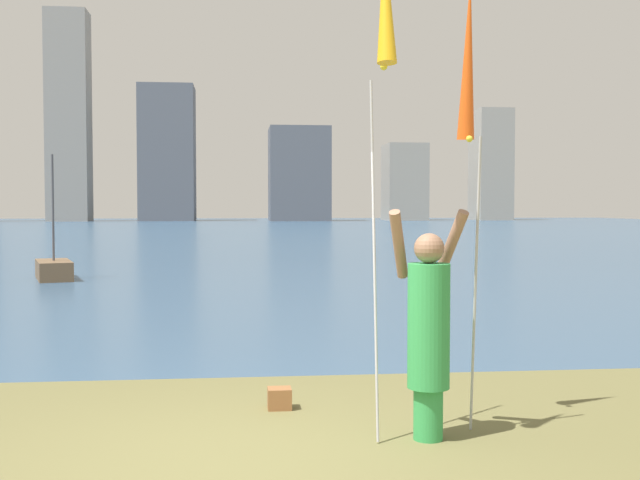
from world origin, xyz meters
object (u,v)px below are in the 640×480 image
object	(u,v)px
kite_flag_right	(468,67)
sailboat_4	(54,269)
kite_flag_left	(385,14)
bag	(280,398)
person	(428,327)

from	to	relation	value
kite_flag_right	sailboat_4	distance (m)	17.06
kite_flag_left	bag	bearing A→B (deg)	117.61
person	sailboat_4	size ratio (longest dim) A/B	0.58
kite_flag_right	bag	size ratio (longest dim) A/B	17.52
sailboat_4	person	bearing A→B (deg)	-66.90
person	kite_flag_left	size ratio (longest dim) A/B	0.47
sailboat_4	kite_flag_left	bearing A→B (deg)	-68.72
kite_flag_left	bag	xyz separation A→B (m)	(-0.77, 1.48, -3.46)
kite_flag_left	bag	world-z (taller)	kite_flag_left
kite_flag_right	bag	distance (m)	3.68
kite_flag_left	sailboat_4	bearing A→B (deg)	111.28
person	kite_flag_right	xyz separation A→B (m)	(0.45, 0.40, 2.31)
person	kite_flag_right	bearing A→B (deg)	57.46
person	kite_flag_left	distance (m)	2.64
sailboat_4	kite_flag_right	bearing A→B (deg)	-64.95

